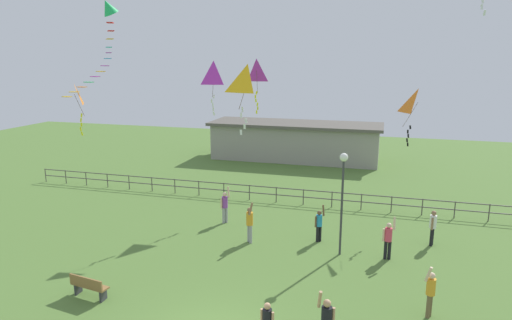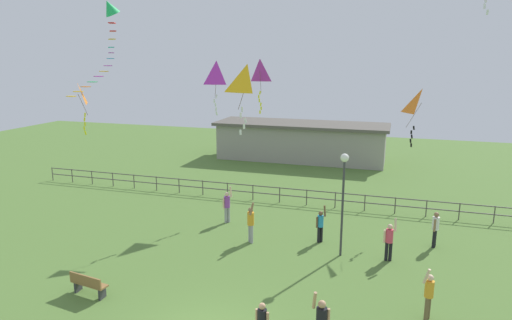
# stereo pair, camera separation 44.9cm
# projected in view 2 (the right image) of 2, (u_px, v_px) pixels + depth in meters

# --- Properties ---
(lamppost) EXTENTS (0.36, 0.36, 4.60)m
(lamppost) POSITION_uv_depth(u_px,v_px,m) (344.00, 183.00, 19.05)
(lamppost) COLOR #38383D
(lamppost) RESTS_ON ground_plane
(park_bench) EXTENTS (1.54, 0.63, 0.85)m
(park_bench) POSITION_uv_depth(u_px,v_px,m) (88.00, 284.00, 16.33)
(park_bench) COLOR olive
(park_bench) RESTS_ON ground_plane
(person_1) EXTENTS (0.46, 0.42, 1.96)m
(person_1) POSITION_uv_depth(u_px,v_px,m) (227.00, 205.00, 23.54)
(person_1) COLOR #99999E
(person_1) RESTS_ON ground_plane
(person_2) EXTENTS (0.40, 0.47, 1.89)m
(person_2) POSITION_uv_depth(u_px,v_px,m) (429.00, 293.00, 14.74)
(person_2) COLOR brown
(person_2) RESTS_ON ground_plane
(person_3) EXTENTS (0.52, 0.31, 1.94)m
(person_3) POSITION_uv_depth(u_px,v_px,m) (389.00, 239.00, 19.06)
(person_3) COLOR black
(person_3) RESTS_ON ground_plane
(person_4) EXTENTS (0.31, 0.50, 1.69)m
(person_4) POSITION_uv_depth(u_px,v_px,m) (435.00, 227.00, 20.44)
(person_4) COLOR black
(person_4) RESTS_ON ground_plane
(person_6) EXTENTS (0.43, 0.51, 2.03)m
(person_6) POSITION_uv_depth(u_px,v_px,m) (251.00, 222.00, 20.95)
(person_6) COLOR #99999E
(person_6) RESTS_ON ground_plane
(person_7) EXTENTS (0.45, 0.35, 1.80)m
(person_7) POSITION_uv_depth(u_px,v_px,m) (320.00, 224.00, 21.00)
(person_7) COLOR black
(person_7) RESTS_ON ground_plane
(kite_0) EXTENTS (1.22, 1.12, 2.83)m
(kite_0) POSITION_uv_depth(u_px,v_px,m) (421.00, 105.00, 22.23)
(kite_0) COLOR orange
(kite_3) EXTENTS (1.06, 1.06, 2.60)m
(kite_3) POSITION_uv_depth(u_px,v_px,m) (247.00, 83.00, 17.09)
(kite_3) COLOR yellow
(kite_4) EXTENTS (0.91, 0.70, 2.77)m
(kite_4) POSITION_uv_depth(u_px,v_px,m) (217.00, 75.00, 23.05)
(kite_4) COLOR #B22DB2
(kite_6) EXTENTS (0.83, 0.97, 2.51)m
(kite_6) POSITION_uv_depth(u_px,v_px,m) (78.00, 96.00, 21.38)
(kite_6) COLOR orange
(kite_7) EXTENTS (0.89, 0.62, 3.08)m
(kite_7) POSITION_uv_depth(u_px,v_px,m) (260.00, 73.00, 25.01)
(kite_7) COLOR #B22DB2
(streamer_kite) EXTENTS (5.18, 3.35, 4.22)m
(streamer_kite) POSITION_uv_depth(u_px,v_px,m) (108.00, 19.00, 18.23)
(streamer_kite) COLOR #1EB759
(waterfront_railing) EXTENTS (36.04, 0.06, 0.95)m
(waterfront_railing) POSITION_uv_depth(u_px,v_px,m) (295.00, 194.00, 26.64)
(waterfront_railing) COLOR #4C4742
(waterfront_railing) RESTS_ON ground_plane
(pavilion_building) EXTENTS (14.50, 4.71, 3.17)m
(pavilion_building) POSITION_uv_depth(u_px,v_px,m) (301.00, 141.00, 38.22)
(pavilion_building) COLOR gray
(pavilion_building) RESTS_ON ground_plane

